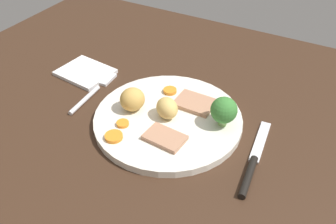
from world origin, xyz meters
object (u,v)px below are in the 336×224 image
meat_slice_under (195,103)px  carrot_coin_side (123,124)px  knife (253,163)px  carrot_coin_back (114,137)px  meat_slice_main (165,138)px  dinner_plate (168,119)px  broccoli_floret (224,110)px  carrot_coin_front (170,91)px  roast_potato_right (167,108)px  folded_napkin (85,72)px  roast_potato_left (132,99)px  fork (95,91)px

meat_slice_under → carrot_coin_side: bearing=-127.0°
knife → carrot_coin_back: bearing=101.2°
meat_slice_main → meat_slice_under: same height
dinner_plate → broccoli_floret: 10.57cm
carrot_coin_front → broccoli_floret: 13.70cm
roast_potato_right → carrot_coin_back: roast_potato_right is taller
carrot_coin_back → folded_napkin: bearing=140.9°
dinner_plate → meat_slice_main: bearing=-66.2°
dinner_plate → knife: 17.32cm
meat_slice_under → roast_potato_left: (-9.52, -6.73, 1.81)cm
carrot_coin_front → carrot_coin_side: size_ratio=1.18×
meat_slice_under → carrot_coin_back: 16.99cm
broccoli_floret → folded_napkin: 33.61cm
roast_potato_left → carrot_coin_back: roast_potato_left is taller
meat_slice_under → fork: meat_slice_under is taller
meat_slice_under → carrot_coin_front: meat_slice_under is taller
carrot_coin_side → knife: carrot_coin_side is taller
dinner_plate → roast_potato_left: roast_potato_left is taller
knife → roast_potato_right: bearing=75.7°
meat_slice_under → knife: bearing=-29.6°
roast_potato_right → fork: (-17.50, 1.05, -2.92)cm
meat_slice_under → broccoli_floret: (6.72, -2.78, 2.71)cm
roast_potato_left → dinner_plate: bearing=10.4°
roast_potato_right → knife: size_ratio=0.24×
dinner_plate → carrot_coin_back: 10.90cm
meat_slice_main → fork: (-20.13, 6.60, -1.41)cm
meat_slice_main → fork: meat_slice_main is taller
roast_potato_right → fork: size_ratio=0.29×
meat_slice_main → roast_potato_right: bearing=115.4°
meat_slice_under → carrot_coin_side: 14.31cm
dinner_plate → folded_napkin: bearing=166.8°
dinner_plate → carrot_coin_side: (-5.85, -5.94, 0.99)cm
carrot_coin_back → meat_slice_under: bearing=61.9°
roast_potato_left → carrot_coin_front: 8.95cm
knife → folded_napkin: bearing=72.8°
roast_potato_right → broccoli_floret: (9.63, 2.80, 1.20)cm
fork → knife: knife is taller
dinner_plate → carrot_coin_front: bearing=115.9°
carrot_coin_side → carrot_coin_back: bearing=-80.1°
roast_potato_right → folded_napkin: (-23.61, 5.66, -2.91)cm
fork → roast_potato_left: bearing=-105.3°
meat_slice_main → knife: bearing=11.5°
meat_slice_under → fork: bearing=-167.5°
carrot_coin_front → broccoli_floret: broccoli_floret is taller
meat_slice_under → knife: meat_slice_under is taller
dinner_plate → broccoli_floret: bearing=16.0°
dinner_plate → fork: bearing=176.9°
carrot_coin_side → roast_potato_left: bearing=100.9°
meat_slice_main → broccoli_floret: 11.23cm
carrot_coin_front → carrot_coin_side: (-2.55, -12.73, -0.04)cm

